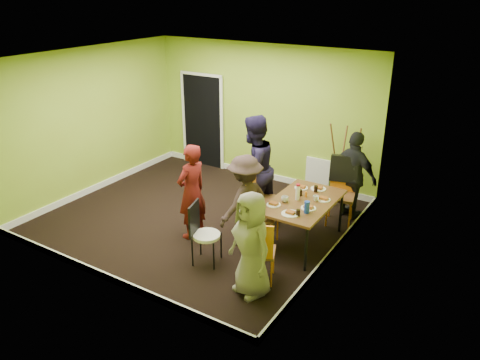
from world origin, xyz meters
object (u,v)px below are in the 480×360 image
(easel, at_px, (344,164))
(dining_table, at_px, (303,204))
(blue_bottle, at_px, (307,207))
(person_left_near, at_px, (245,201))
(chair_left_near, at_px, (258,209))
(chair_front_end, at_px, (260,249))
(orange_bottle, at_px, (306,194))
(thermos, at_px, (298,193))
(person_standing, at_px, (192,192))
(chair_bentwood, at_px, (202,230))
(person_front_end, at_px, (251,245))
(chair_left_far, at_px, (263,193))
(person_back_end, at_px, (354,176))
(chair_back_end, at_px, (343,176))
(person_left_far, at_px, (253,169))

(easel, bearing_deg, dining_table, -89.06)
(blue_bottle, distance_m, person_left_near, 0.99)
(chair_left_near, distance_m, easel, 2.30)
(chair_front_end, height_order, orange_bottle, chair_front_end)
(thermos, relative_size, person_left_near, 0.16)
(person_standing, xyz_separation_m, person_left_near, (0.86, 0.21, -0.04))
(chair_bentwood, bearing_deg, easel, 147.11)
(easel, distance_m, blue_bottle, 2.24)
(person_standing, bearing_deg, person_front_end, 71.35)
(chair_left_far, bearing_deg, person_left_near, 5.94)
(chair_left_near, bearing_deg, easel, 153.61)
(orange_bottle, height_order, person_back_end, person_back_end)
(chair_bentwood, distance_m, easel, 3.30)
(chair_back_end, relative_size, person_left_near, 0.76)
(easel, height_order, person_left_near, easel)
(blue_bottle, height_order, orange_bottle, blue_bottle)
(dining_table, bearing_deg, thermos, -170.13)
(orange_bottle, xyz_separation_m, person_standing, (-1.59, -0.86, -0.00))
(person_standing, height_order, person_left_far, person_left_far)
(easel, bearing_deg, chair_front_end, -89.94)
(blue_bottle, relative_size, person_standing, 0.12)
(chair_left_far, height_order, person_back_end, person_back_end)
(thermos, bearing_deg, dining_table, 9.87)
(thermos, relative_size, person_front_end, 0.16)
(chair_back_end, xyz_separation_m, person_left_near, (-0.97, -1.66, -0.06))
(chair_back_end, height_order, easel, easel)
(chair_back_end, relative_size, person_left_far, 0.61)
(chair_back_end, distance_m, chair_bentwood, 2.73)
(chair_back_end, height_order, person_left_far, person_left_far)
(chair_back_end, bearing_deg, person_left_near, 45.70)
(dining_table, xyz_separation_m, chair_back_end, (0.22, 1.15, 0.12))
(dining_table, xyz_separation_m, person_back_end, (0.35, 1.31, 0.09))
(person_back_end, bearing_deg, person_standing, 64.98)
(chair_bentwood, height_order, blue_bottle, chair_bentwood)
(orange_bottle, distance_m, person_front_end, 1.68)
(orange_bottle, relative_size, person_standing, 0.06)
(chair_left_far, xyz_separation_m, person_front_end, (0.84, -1.82, 0.17))
(person_left_far, height_order, person_back_end, person_left_far)
(thermos, height_order, blue_bottle, thermos)
(person_left_far, bearing_deg, thermos, 81.41)
(chair_left_near, relative_size, blue_bottle, 5.82)
(thermos, distance_m, person_back_end, 1.40)
(person_back_end, bearing_deg, chair_front_end, 100.70)
(person_left_near, bearing_deg, chair_left_far, -159.82)
(person_left_far, bearing_deg, chair_left_near, 46.34)
(dining_table, distance_m, chair_left_far, 0.91)
(chair_left_near, distance_m, person_front_end, 1.32)
(person_standing, bearing_deg, person_left_near, 112.48)
(orange_bottle, distance_m, person_left_near, 0.98)
(dining_table, height_order, chair_left_near, chair_left_near)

